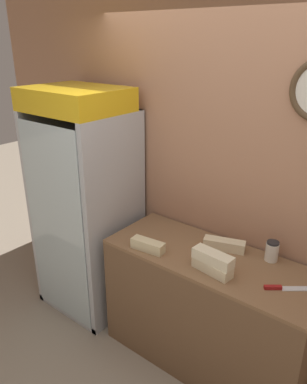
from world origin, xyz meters
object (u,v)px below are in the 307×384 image
object	(u,v)px
sandwich_stack_bottom	(212,267)
sandwich_flat_left	(148,245)
sandwich_flat_right	(224,245)
chefs_knife	(284,288)
beverage_cooler	(90,193)
condiment_jar	(272,251)
sandwich_stack_middle	(213,258)

from	to	relation	value
sandwich_stack_bottom	sandwich_flat_left	bearing A→B (deg)	-174.41
sandwich_flat_right	chefs_knife	distance (m)	0.54
beverage_cooler	sandwich_flat_right	world-z (taller)	beverage_cooler
beverage_cooler	sandwich_stack_bottom	xyz separation A→B (m)	(1.32, -0.16, -0.12)
condiment_jar	sandwich_stack_bottom	bearing A→B (deg)	-123.10
sandwich_flat_left	condiment_jar	size ratio (longest dim) A/B	1.80
beverage_cooler	sandwich_stack_middle	bearing A→B (deg)	-7.12
sandwich_stack_middle	sandwich_flat_right	world-z (taller)	sandwich_stack_middle
sandwich_flat_left	condiment_jar	xyz separation A→B (m)	(0.74, 0.42, 0.03)
condiment_jar	beverage_cooler	bearing A→B (deg)	-172.43
sandwich_flat_right	chefs_knife	xyz separation A→B (m)	(0.51, -0.18, -0.03)
sandwich_flat_left	beverage_cooler	bearing A→B (deg)	165.50
beverage_cooler	sandwich_flat_left	size ratio (longest dim) A/B	7.75
sandwich_flat_right	sandwich_stack_middle	bearing A→B (deg)	-75.79
condiment_jar	sandwich_flat_right	bearing A→B (deg)	-167.27
sandwich_stack_bottom	sandwich_flat_left	distance (m)	0.50
chefs_knife	sandwich_stack_middle	bearing A→B (deg)	-164.87
beverage_cooler	sandwich_flat_left	bearing A→B (deg)	-14.50
sandwich_stack_bottom	sandwich_flat_left	size ratio (longest dim) A/B	1.11
sandwich_flat_left	condiment_jar	world-z (taller)	condiment_jar
beverage_cooler	sandwich_stack_middle	world-z (taller)	beverage_cooler
sandwich_stack_bottom	sandwich_flat_right	distance (m)	0.31
sandwich_stack_middle	chefs_knife	bearing A→B (deg)	15.13
sandwich_stack_bottom	chefs_knife	size ratio (longest dim) A/B	0.97
sandwich_stack_middle	sandwich_stack_bottom	bearing A→B (deg)	0.00
sandwich_stack_middle	sandwich_flat_right	distance (m)	0.32
beverage_cooler	sandwich_flat_left	distance (m)	0.86
sandwich_stack_bottom	chefs_knife	distance (m)	0.45
sandwich_stack_bottom	sandwich_stack_middle	size ratio (longest dim) A/B	1.01
chefs_knife	condiment_jar	world-z (taller)	condiment_jar
beverage_cooler	chefs_knife	size ratio (longest dim) A/B	6.79
sandwich_stack_bottom	condiment_jar	xyz separation A→B (m)	(0.24, 0.37, 0.03)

